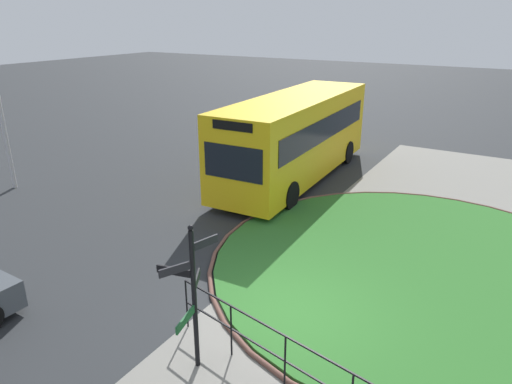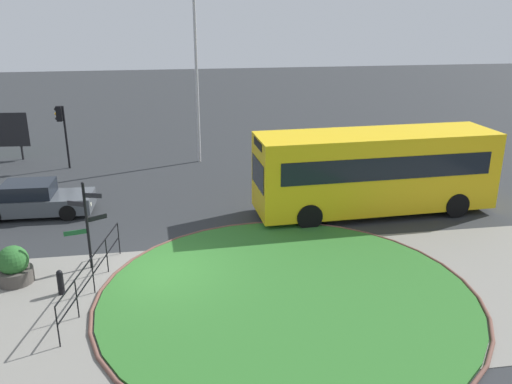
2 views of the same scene
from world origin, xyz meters
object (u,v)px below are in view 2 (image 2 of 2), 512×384
object	(u,v)px
signpost_directional	(86,220)
traffic_light_near	(61,123)
car_far_lane	(34,200)
bollard_foreground	(60,282)
planter_near_signpost	(14,267)
bus_yellow	(375,170)
lamppost_tall	(196,69)

from	to	relation	value
signpost_directional	traffic_light_near	xyz separation A→B (m)	(-2.74, 11.87, 0.77)
signpost_directional	car_far_lane	size ratio (longest dim) A/B	0.64
bollard_foreground	planter_near_signpost	bearing A→B (deg)	147.32
bus_yellow	lamppost_tall	size ratio (longest dim) A/B	1.03
signpost_directional	bus_yellow	bearing A→B (deg)	16.85
traffic_light_near	planter_near_signpost	size ratio (longest dim) A/B	2.73
bollard_foreground	lamppost_tall	distance (m)	15.23
planter_near_signpost	signpost_directional	bearing A→B (deg)	17.27
bus_yellow	planter_near_signpost	xyz separation A→B (m)	(-12.91, -3.93, -1.25)
car_far_lane	traffic_light_near	world-z (taller)	traffic_light_near
signpost_directional	lamppost_tall	world-z (taller)	lamppost_tall
lamppost_tall	bollard_foreground	bearing A→B (deg)	-109.59
bus_yellow	planter_near_signpost	bearing A→B (deg)	14.63
car_far_lane	lamppost_tall	bearing A→B (deg)	45.93
traffic_light_near	planter_near_signpost	bearing A→B (deg)	96.06
signpost_directional	planter_near_signpost	size ratio (longest dim) A/B	2.44
bus_yellow	car_far_lane	size ratio (longest dim) A/B	2.11
signpost_directional	bollard_foreground	size ratio (longest dim) A/B	3.73
bollard_foreground	traffic_light_near	world-z (taller)	traffic_light_near
planter_near_signpost	bollard_foreground	bearing A→B (deg)	-32.68
bus_yellow	traffic_light_near	distance (m)	16.02
signpost_directional	planter_near_signpost	bearing A→B (deg)	-162.73
bus_yellow	car_far_lane	bearing A→B (deg)	-10.17
traffic_light_near	planter_near_signpost	xyz separation A→B (m)	(0.60, -12.54, -1.88)
bollard_foreground	bus_yellow	xyz separation A→B (m)	(11.40, 4.89, 1.38)
bollard_foreground	signpost_directional	bearing A→B (deg)	68.77
signpost_directional	bollard_foreground	bearing A→B (deg)	-111.23
traffic_light_near	bus_yellow	bearing A→B (deg)	150.81
planter_near_signpost	lamppost_tall	bearing A→B (deg)	63.37
lamppost_tall	planter_near_signpost	world-z (taller)	lamppost_tall
car_far_lane	traffic_light_near	size ratio (longest dim) A/B	1.40
car_far_lane	traffic_light_near	bearing A→B (deg)	90.72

